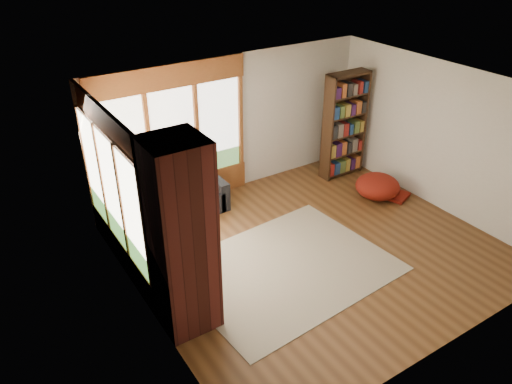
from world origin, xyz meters
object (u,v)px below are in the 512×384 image
dog_tan (164,186)px  bookshelf (345,125)px  brick_chimney (181,239)px  area_rug (286,268)px  sectional_sofa (157,221)px  pouf (378,186)px  dog_brindle (180,219)px

dog_tan → bookshelf: bearing=-48.6°
brick_chimney → area_rug: 2.17m
dog_tan → sectional_sofa: bearing=170.9°
area_rug → dog_tan: 2.44m
area_rug → pouf: (2.73, 0.85, 0.23)m
sectional_sofa → dog_brindle: dog_brindle is taller
sectional_sofa → dog_tan: (0.26, 0.21, 0.48)m
area_rug → bookshelf: size_ratio=1.46×
area_rug → bookshelf: (2.81, 1.97, 1.06)m
sectional_sofa → dog_brindle: (0.09, -0.80, 0.43)m
pouf → dog_brindle: bearing=176.9°
bookshelf → dog_tan: 3.84m
area_rug → dog_brindle: 1.76m
dog_brindle → bookshelf: bearing=-78.4°
sectional_sofa → pouf: size_ratio=2.66×
dog_brindle → sectional_sofa: bearing=5.0°
area_rug → dog_tan: size_ratio=3.09×
brick_chimney → pouf: 4.71m
brick_chimney → pouf: (4.47, 1.03, -1.07)m
sectional_sofa → area_rug: size_ratio=0.71×
sectional_sofa → dog_tan: dog_tan is taller
brick_chimney → dog_tan: 2.42m
sectional_sofa → dog_brindle: bearing=-80.4°
area_rug → dog_brindle: bearing=138.5°
sectional_sofa → brick_chimney: bearing=-98.8°
brick_chimney → dog_brindle: bearing=66.8°
dog_tan → dog_brindle: 1.03m
dog_tan → dog_brindle: bearing=-147.1°
brick_chimney → area_rug: size_ratio=0.84×
brick_chimney → dog_brindle: 1.47m
sectional_sofa → pouf: sectional_sofa is taller
brick_chimney → area_rug: brick_chimney is taller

